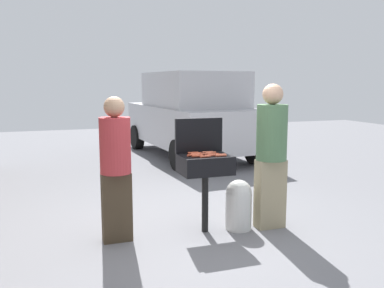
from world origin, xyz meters
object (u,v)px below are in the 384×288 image
hot_dog_3 (197,156)px  hot_dog_10 (196,153)px  hot_dog_4 (196,154)px  hot_dog_9 (193,153)px  hot_dog_8 (198,156)px  person_left (116,164)px  hot_dog_12 (205,156)px  hot_dog_6 (213,154)px  hot_dog_7 (210,155)px  propane_tank (239,204)px  parked_minivan (191,114)px  person_right (271,151)px  hot_dog_13 (220,155)px  hot_dog_11 (206,154)px  hot_dog_5 (196,154)px  bbq_grill (205,167)px  hot_dog_2 (207,152)px  hot_dog_0 (192,155)px  hot_dog_1 (211,153)px

hot_dog_3 → hot_dog_10: size_ratio=1.00×
hot_dog_4 → hot_dog_9: size_ratio=1.00×
hot_dog_4 → hot_dog_9: bearing=87.6°
hot_dog_8 → hot_dog_9: bearing=83.8°
hot_dog_9 → person_left: bearing=-175.1°
hot_dog_4 → hot_dog_12: 0.17m
hot_dog_6 → hot_dog_7: 0.09m
propane_tank → parked_minivan: 5.26m
hot_dog_7 → person_right: person_right is taller
hot_dog_4 → hot_dog_13: same height
hot_dog_11 → hot_dog_9: bearing=133.0°
hot_dog_5 → bbq_grill: bearing=-22.8°
hot_dog_5 → hot_dog_4: bearing=-103.2°
person_left → person_right: size_ratio=0.92×
hot_dog_7 → hot_dog_11: 0.11m
hot_dog_2 → hot_dog_4: same height
bbq_grill → hot_dog_12: size_ratio=7.20×
hot_dog_9 → hot_dog_12: (0.05, -0.28, 0.00)m
propane_tank → hot_dog_13: bearing=-169.8°
hot_dog_2 → hot_dog_5: size_ratio=1.00×
hot_dog_6 → hot_dog_9: size_ratio=1.00×
hot_dog_6 → person_right: person_right is taller
propane_tank → hot_dog_4: bearing=172.3°
hot_dog_0 → hot_dog_9: bearing=68.3°
hot_dog_11 → person_right: (0.81, -0.13, 0.01)m
hot_dog_11 → person_left: bearing=177.7°
hot_dog_2 → hot_dog_13: bearing=-70.0°
hot_dog_7 → person_right: bearing=-1.2°
hot_dog_2 → hot_dog_4: 0.21m
hot_dog_0 → hot_dog_9: size_ratio=1.00×
bbq_grill → hot_dog_3: size_ratio=7.20×
hot_dog_5 → hot_dog_11: 0.12m
hot_dog_8 → hot_dog_11: (0.14, 0.10, 0.00)m
hot_dog_0 → person_right: bearing=-5.8°
person_right → bbq_grill: bearing=-23.6°
hot_dog_1 → hot_dog_3: same height
hot_dog_9 → hot_dog_11: (0.12, -0.12, 0.00)m
bbq_grill → hot_dog_11: 0.16m
propane_tank → parked_minivan: parked_minivan is taller
hot_dog_4 → hot_dog_9: same height
hot_dog_5 → hot_dog_11: size_ratio=1.00×
propane_tank → person_left: person_left is taller
hot_dog_13 → person_left: 1.21m
hot_dog_4 → hot_dog_12: size_ratio=1.00×
hot_dog_3 → parked_minivan: (1.70, 5.08, 0.08)m
hot_dog_11 → hot_dog_13: same height
hot_dog_2 → hot_dog_0: bearing=-151.4°
hot_dog_11 → propane_tank: hot_dog_11 is taller
hot_dog_5 → hot_dog_12: bearing=-75.3°
hot_dog_9 → hot_dog_6: bearing=-41.9°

